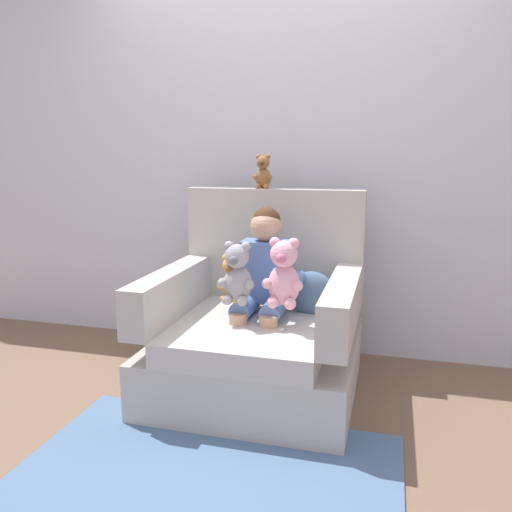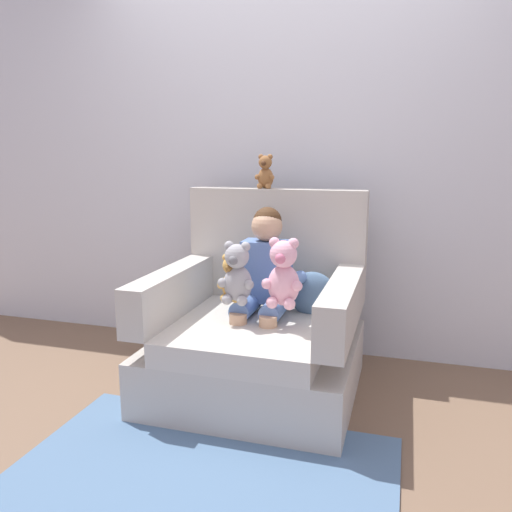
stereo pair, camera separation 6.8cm
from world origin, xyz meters
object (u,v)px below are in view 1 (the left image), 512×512
(armchair, at_px, (259,331))
(plush_grey, at_px, (237,275))
(plush_pink, at_px, (284,274))
(plush_honey, at_px, (232,279))
(throw_pillow, at_px, (312,294))
(seated_child, at_px, (263,276))
(plush_brown_on_backrest, at_px, (263,173))

(armchair, xyz_separation_m, plush_grey, (-0.07, -0.15, 0.35))
(plush_pink, bearing_deg, plush_honey, -169.81)
(plush_pink, bearing_deg, throw_pillow, 84.81)
(throw_pillow, bearing_deg, seated_child, -158.28)
(armchair, relative_size, plush_grey, 3.38)
(armchair, distance_m, plush_grey, 0.39)
(armchair, bearing_deg, plush_grey, -114.88)
(seated_child, height_order, plush_honey, seated_child)
(seated_child, xyz_separation_m, plush_brown_on_backrest, (-0.09, 0.34, 0.54))
(armchair, relative_size, seated_child, 1.31)
(plush_grey, xyz_separation_m, plush_pink, (0.24, 0.01, 0.01))
(armchair, height_order, plush_honey, armchair)
(plush_pink, relative_size, plush_brown_on_backrest, 1.74)
(armchair, xyz_separation_m, throw_pillow, (0.27, 0.13, 0.19))
(plush_honey, bearing_deg, throw_pillow, 14.66)
(seated_child, distance_m, plush_pink, 0.24)
(throw_pillow, bearing_deg, armchair, -153.54)
(seated_child, bearing_deg, plush_grey, -113.47)
(plush_pink, height_order, plush_brown_on_backrest, plush_brown_on_backrest)
(armchair, xyz_separation_m, plush_honey, (-0.11, -0.12, 0.32))
(plush_pink, distance_m, plush_brown_on_backrest, 0.75)
(plush_pink, bearing_deg, seated_child, 145.44)
(plush_grey, relative_size, throw_pillow, 1.23)
(plush_pink, bearing_deg, armchair, 153.89)
(plush_grey, bearing_deg, seated_child, 42.65)
(armchair, bearing_deg, plush_honey, -132.00)
(armchair, distance_m, seated_child, 0.31)
(armchair, bearing_deg, plush_pink, -40.83)
(armchair, xyz_separation_m, plush_pink, (0.17, -0.15, 0.36))
(plush_pink, xyz_separation_m, plush_honey, (-0.28, 0.02, -0.05))
(armchair, height_order, plush_grey, armchair)
(seated_child, xyz_separation_m, plush_grey, (-0.09, -0.19, 0.05))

